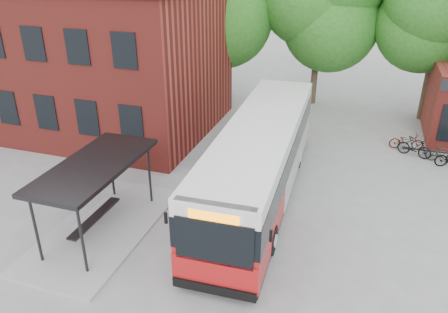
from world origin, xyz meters
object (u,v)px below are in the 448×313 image
(bicycle_0, at_px, (406,141))
(bicycle_1, at_px, (415,147))
(bus_shelter, at_px, (99,198))
(bicycle_3, at_px, (443,154))
(city_bus, at_px, (260,161))

(bicycle_0, xyz_separation_m, bicycle_1, (0.35, -0.87, 0.07))
(bus_shelter, relative_size, bicycle_1, 4.01)
(bicycle_0, height_order, bicycle_3, bicycle_3)
(city_bus, xyz_separation_m, bicycle_0, (6.31, 7.27, -1.23))
(city_bus, height_order, bicycle_1, city_bus)
(city_bus, relative_size, bicycle_1, 7.61)
(city_bus, relative_size, bicycle_3, 8.47)
(bus_shelter, xyz_separation_m, city_bus, (5.08, 4.43, 0.24))
(bicycle_3, bearing_deg, city_bus, 137.46)
(bus_shelter, bearing_deg, bicycle_0, 45.76)
(bus_shelter, distance_m, bicycle_0, 16.36)
(city_bus, xyz_separation_m, bicycle_3, (7.97, 6.07, -1.22))
(bus_shelter, height_order, city_bus, city_bus)
(city_bus, bearing_deg, bicycle_3, 35.26)
(bicycle_0, bearing_deg, bicycle_1, -166.14)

